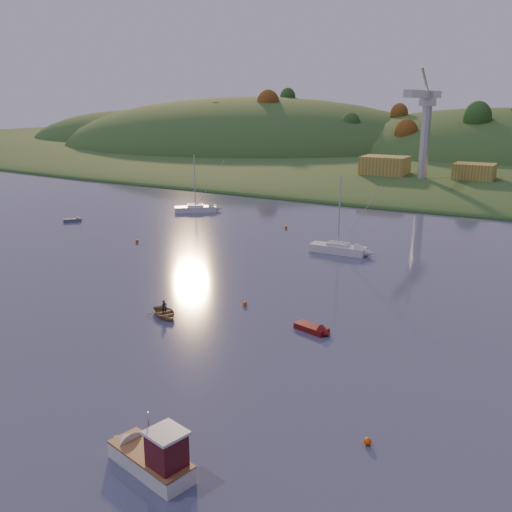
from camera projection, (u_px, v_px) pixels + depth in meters
The scene contains 21 objects.
far_shore at pixel (482, 153), 229.20m from camera, with size 620.00×220.00×1.50m, color #264A1D.
shore_slope at pixel (450, 170), 174.41m from camera, with size 640.00×150.00×7.00m, color #264A1D.
hill_left_far at pixel (146, 142), 291.48m from camera, with size 120.00×100.00×32.00m, color #264A1D.
hill_left at pixel (251, 149), 246.06m from camera, with size 170.00×140.00×44.00m, color #264A1D.
hill_center at pixel (503, 158), 207.66m from camera, with size 140.00×120.00×36.00m, color #264A1D.
hillside_trees at pixel (462, 164), 191.27m from camera, with size 280.00×50.00×32.00m, color #1D4619, non-canonical shape.
wharf at pixel (436, 185), 135.51m from camera, with size 42.00×16.00×2.40m, color slate.
shed_west at pixel (385, 166), 141.48m from camera, with size 11.00×8.00×4.80m, color olive.
shed_east at pixel (474, 172), 132.60m from camera, with size 9.00×7.00×4.00m, color olive.
dock_crane at pixel (425, 116), 129.64m from camera, with size 3.20×28.00×20.30m.
fishing_boat at pixel (146, 453), 33.04m from camera, with size 7.02×3.72×4.28m.
sailboat_near at pixel (195, 208), 108.59m from camera, with size 7.55×6.76×10.86m.
sailboat_far at pixel (338, 248), 79.56m from camera, with size 7.89×2.55×10.87m.
canoe at pixel (165, 313), 56.19m from camera, with size 2.74×3.83×0.79m, color #977F53.
paddler at pixel (164, 310), 56.10m from camera, with size 0.53×0.35×1.47m, color black.
red_tender at pixel (318, 330), 52.24m from camera, with size 4.06×2.34×1.31m.
grey_dinghy at pixel (75, 220), 100.38m from camera, with size 3.18×3.20×1.23m.
buoy_0 at pixel (368, 441), 35.34m from camera, with size 0.50×0.50×0.50m, color #DA4F0B.
buoy_1 at pixel (245, 303), 59.24m from camera, with size 0.50×0.50×0.50m, color #DA4F0B.
buoy_2 at pixel (137, 241), 85.36m from camera, with size 0.50×0.50×0.50m, color #DA4F0B.
buoy_3 at pixel (286, 227), 94.75m from camera, with size 0.50×0.50×0.50m, color #DA4F0B.
Camera 1 is at (33.14, -16.99, 20.71)m, focal length 40.00 mm.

